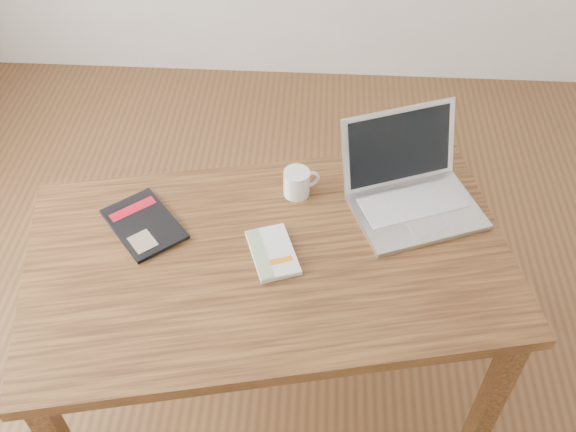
# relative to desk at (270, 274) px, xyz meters

# --- Properties ---
(room) EXTENTS (4.04, 4.04, 2.70)m
(room) POSITION_rel_desk_xyz_m (-0.08, 0.07, 0.69)
(room) COLOR #55361D
(room) RESTS_ON ground
(desk) EXTENTS (1.51, 1.06, 0.75)m
(desk) POSITION_rel_desk_xyz_m (0.00, 0.00, 0.00)
(desk) COLOR #513118
(desk) RESTS_ON ground
(white_guidebook) EXTENTS (0.18, 0.22, 0.02)m
(white_guidebook) POSITION_rel_desk_xyz_m (0.01, 0.00, 0.10)
(white_guidebook) COLOR beige
(white_guidebook) RESTS_ON desk
(black_guidebook) EXTENTS (0.29, 0.30, 0.01)m
(black_guidebook) POSITION_rel_desk_xyz_m (-0.38, 0.09, 0.10)
(black_guidebook) COLOR black
(black_guidebook) RESTS_ON desk
(laptop) EXTENTS (0.47, 0.45, 0.25)m
(laptop) POSITION_rel_desk_xyz_m (0.41, 0.25, 0.14)
(laptop) COLOR silver
(laptop) RESTS_ON desk
(coffee_mug) EXTENTS (0.11, 0.08, 0.09)m
(coffee_mug) POSITION_rel_desk_xyz_m (0.07, 0.26, 0.14)
(coffee_mug) COLOR white
(coffee_mug) RESTS_ON desk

